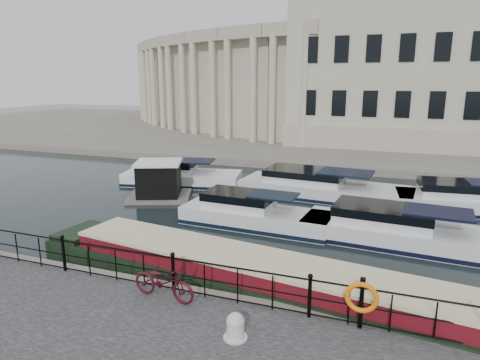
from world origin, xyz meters
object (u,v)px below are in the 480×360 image
object	(u,v)px
bicycle	(164,282)
narrowboat	(260,283)
life_ring_post	(362,298)
harbour_hut	(159,182)
mooring_bollard	(235,326)

from	to	relation	value
bicycle	narrowboat	world-z (taller)	bicycle
life_ring_post	harbour_hut	world-z (taller)	harbour_hut
bicycle	life_ring_post	size ratio (longest dim) A/B	1.48
life_ring_post	harbour_hut	size ratio (longest dim) A/B	0.32
narrowboat	harbour_hut	world-z (taller)	harbour_hut
mooring_bollard	harbour_hut	bearing A→B (deg)	127.60
narrowboat	harbour_hut	distance (m)	12.33
bicycle	harbour_hut	distance (m)	12.69
mooring_bollard	narrowboat	bearing A→B (deg)	97.36
mooring_bollard	narrowboat	xyz separation A→B (m)	(-0.42, 3.25, -0.50)
mooring_bollard	narrowboat	world-z (taller)	mooring_bollard
bicycle	life_ring_post	world-z (taller)	life_ring_post
life_ring_post	narrowboat	distance (m)	3.81
mooring_bollard	harbour_hut	size ratio (longest dim) A/B	0.16
mooring_bollard	bicycle	bearing A→B (deg)	157.30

